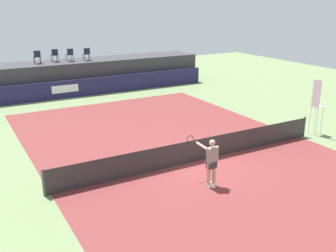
# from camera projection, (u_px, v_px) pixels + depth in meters

# --- Properties ---
(ground_plane) EXTENTS (48.00, 48.00, 0.00)m
(ground_plane) POSITION_uv_depth(u_px,v_px,m) (162.00, 139.00, 18.71)
(ground_plane) COLOR #6B7F51
(court_inner) EXTENTS (12.00, 22.00, 0.00)m
(court_inner) POSITION_uv_depth(u_px,v_px,m) (197.00, 161.00, 16.23)
(court_inner) COLOR maroon
(court_inner) RESTS_ON ground
(sponsor_wall) EXTENTS (18.00, 0.22, 1.20)m
(sponsor_wall) POSITION_uv_depth(u_px,v_px,m) (90.00, 87.00, 27.22)
(sponsor_wall) COLOR #231E4C
(sponsor_wall) RESTS_ON ground
(spectator_platform) EXTENTS (18.00, 2.80, 2.20)m
(spectator_platform) POSITION_uv_depth(u_px,v_px,m) (81.00, 75.00, 28.56)
(spectator_platform) COLOR #38383D
(spectator_platform) RESTS_ON ground
(spectator_chair_far_left) EXTENTS (0.47, 0.47, 0.89)m
(spectator_chair_far_left) POSITION_uv_depth(u_px,v_px,m) (37.00, 56.00, 26.61)
(spectator_chair_far_left) COLOR #1E232D
(spectator_chair_far_left) RESTS_ON spectator_platform
(spectator_chair_left) EXTENTS (0.45, 0.45, 0.89)m
(spectator_chair_left) POSITION_uv_depth(u_px,v_px,m) (55.00, 55.00, 27.42)
(spectator_chair_left) COLOR #1E232D
(spectator_chair_left) RESTS_ON spectator_platform
(spectator_chair_center) EXTENTS (0.48, 0.48, 0.89)m
(spectator_chair_center) POSITION_uv_depth(u_px,v_px,m) (70.00, 54.00, 27.68)
(spectator_chair_center) COLOR #1E232D
(spectator_chair_center) RESTS_ON spectator_platform
(spectator_chair_right) EXTENTS (0.46, 0.46, 0.89)m
(spectator_chair_right) POSITION_uv_depth(u_px,v_px,m) (87.00, 54.00, 27.99)
(spectator_chair_right) COLOR #1E232D
(spectator_chair_right) RESTS_ON spectator_platform
(umpire_chair) EXTENTS (0.48, 0.48, 2.76)m
(umpire_chair) POSITION_uv_depth(u_px,v_px,m) (317.00, 103.00, 18.95)
(umpire_chair) COLOR white
(umpire_chair) RESTS_ON ground
(tennis_net) EXTENTS (12.40, 0.02, 0.95)m
(tennis_net) POSITION_uv_depth(u_px,v_px,m) (197.00, 150.00, 16.08)
(tennis_net) COLOR #2D2D2D
(tennis_net) RESTS_ON ground
(net_post_near) EXTENTS (0.10, 0.10, 1.00)m
(net_post_near) POSITION_uv_depth(u_px,v_px,m) (44.00, 183.00, 13.17)
(net_post_near) COLOR #4C4C51
(net_post_near) RESTS_ON ground
(net_post_far) EXTENTS (0.10, 0.10, 1.00)m
(net_post_far) POSITION_uv_depth(u_px,v_px,m) (304.00, 127.00, 18.98)
(net_post_far) COLOR #4C4C51
(net_post_far) RESTS_ON ground
(tennis_player) EXTENTS (0.72, 1.13, 1.77)m
(tennis_player) POSITION_uv_depth(u_px,v_px,m) (211.00, 161.00, 13.76)
(tennis_player) COLOR white
(tennis_player) RESTS_ON court_inner
(tennis_ball) EXTENTS (0.07, 0.07, 0.07)m
(tennis_ball) POSITION_uv_depth(u_px,v_px,m) (101.00, 146.00, 17.74)
(tennis_ball) COLOR #D8EA33
(tennis_ball) RESTS_ON court_inner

